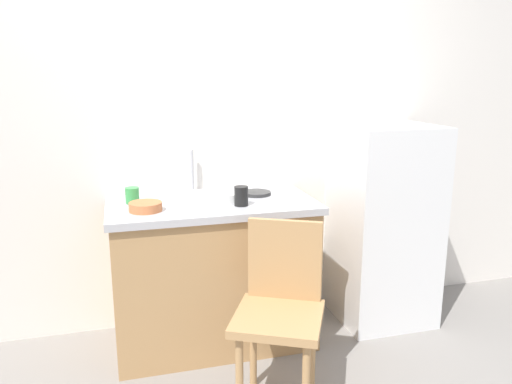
# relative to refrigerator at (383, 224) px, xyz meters

# --- Properties ---
(back_wall) EXTENTS (4.80, 0.10, 2.42)m
(back_wall) POSITION_rel_refrigerator_xyz_m (-1.05, 0.33, 0.58)
(back_wall) COLOR white
(back_wall) RESTS_ON ground_plane
(cabinet_base) EXTENTS (1.13, 0.60, 0.82)m
(cabinet_base) POSITION_rel_refrigerator_xyz_m (-1.11, -0.02, -0.22)
(cabinet_base) COLOR tan
(cabinet_base) RESTS_ON ground_plane
(countertop) EXTENTS (1.17, 0.64, 0.04)m
(countertop) POSITION_rel_refrigerator_xyz_m (-1.11, -0.02, 0.21)
(countertop) COLOR #B7B7BC
(countertop) RESTS_ON cabinet_base
(faucet) EXTENTS (0.02, 0.02, 0.26)m
(faucet) POSITION_rel_refrigerator_xyz_m (-1.18, 0.23, 0.36)
(faucet) COLOR #B7B7BC
(faucet) RESTS_ON countertop
(refrigerator) EXTENTS (0.57, 0.57, 1.27)m
(refrigerator) POSITION_rel_refrigerator_xyz_m (0.00, 0.00, 0.00)
(refrigerator) COLOR white
(refrigerator) RESTS_ON ground_plane
(chair) EXTENTS (0.54, 0.54, 0.89)m
(chair) POSITION_rel_refrigerator_xyz_m (-0.91, -0.68, -0.13)
(chair) COLOR tan
(chair) RESTS_ON ground_plane
(dish_tray) EXTENTS (0.28, 0.20, 0.05)m
(dish_tray) POSITION_rel_refrigerator_xyz_m (-1.14, -0.01, 0.26)
(dish_tray) COLOR white
(dish_tray) RESTS_ON countertop
(terracotta_bowl) EXTENTS (0.17, 0.17, 0.05)m
(terracotta_bowl) POSITION_rel_refrigerator_xyz_m (-1.49, -0.13, 0.25)
(terracotta_bowl) COLOR #C67042
(terracotta_bowl) RESTS_ON countertop
(hotplate) EXTENTS (0.17, 0.17, 0.02)m
(hotplate) POSITION_rel_refrigerator_xyz_m (-0.82, 0.07, 0.24)
(hotplate) COLOR #2D2D2D
(hotplate) RESTS_ON countertop
(cup_black) EXTENTS (0.08, 0.08, 0.11)m
(cup_black) POSITION_rel_refrigerator_xyz_m (-0.97, -0.15, 0.28)
(cup_black) COLOR black
(cup_black) RESTS_ON countertop
(cup_green) EXTENTS (0.08, 0.08, 0.09)m
(cup_green) POSITION_rel_refrigerator_xyz_m (-1.55, 0.06, 0.27)
(cup_green) COLOR green
(cup_green) RESTS_ON countertop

